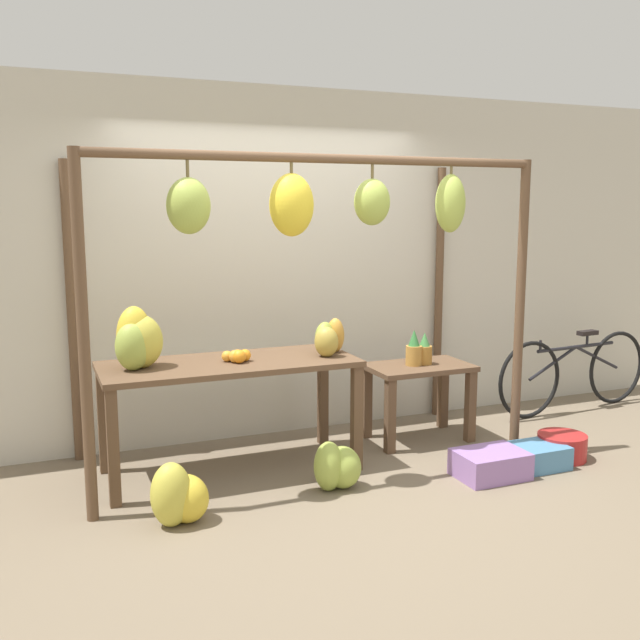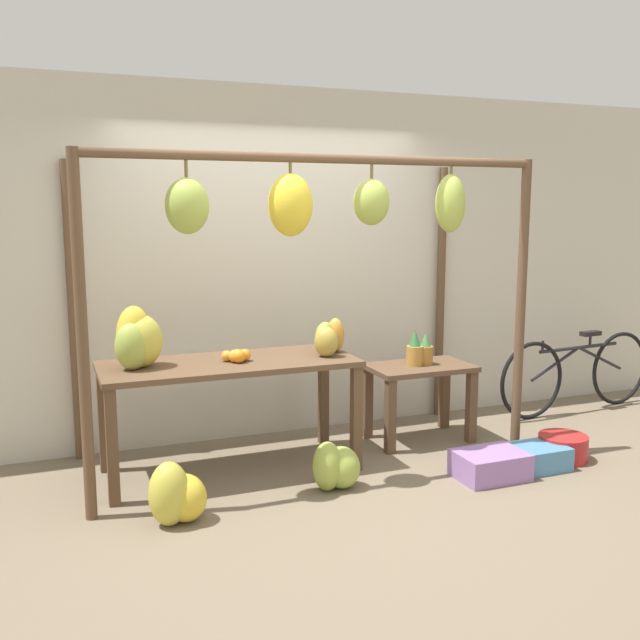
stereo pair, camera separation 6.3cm
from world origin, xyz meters
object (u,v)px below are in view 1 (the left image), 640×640
at_px(pineapple_cluster, 419,351).
at_px(parked_bicycle, 575,372).
at_px(banana_pile_on_table, 137,341).
at_px(papaya_pile, 328,338).
at_px(banana_pile_ground_right, 336,467).
at_px(orange_pile, 238,356).
at_px(fruit_crate_purple, 535,456).
at_px(banana_pile_ground_left, 179,496).
at_px(fruit_crate_white, 490,464).
at_px(blue_bucket, 562,446).

xyz_separation_m(pineapple_cluster, parked_bicycle, (1.75, 0.18, -0.37)).
xyz_separation_m(banana_pile_on_table, papaya_pile, (1.35, -0.05, -0.07)).
relative_size(banana_pile_on_table, papaya_pile, 1.20).
xyz_separation_m(banana_pile_on_table, banana_pile_ground_right, (1.18, -0.60, -0.83)).
relative_size(banana_pile_ground_right, papaya_pile, 1.19).
distance_m(orange_pile, banana_pile_ground_right, 1.01).
xyz_separation_m(pineapple_cluster, banana_pile_ground_right, (-1.02, -0.70, -0.58)).
relative_size(pineapple_cluster, parked_bicycle, 0.16).
relative_size(banana_pile_ground_right, fruit_crate_purple, 0.96).
relative_size(banana_pile_ground_left, papaya_pile, 1.22).
relative_size(banana_pile_ground_left, fruit_crate_white, 0.89).
height_order(fruit_crate_white, fruit_crate_purple, fruit_crate_white).
bearing_deg(orange_pile, papaya_pile, 1.17).
height_order(banana_pile_on_table, banana_pile_ground_left, banana_pile_on_table).
bearing_deg(banana_pile_on_table, papaya_pile, -2.26).
xyz_separation_m(pineapple_cluster, fruit_crate_purple, (0.47, -0.88, -0.65)).
xyz_separation_m(banana_pile_ground_right, parked_bicycle, (2.77, 0.87, 0.21)).
xyz_separation_m(pineapple_cluster, banana_pile_ground_left, (-2.09, -0.83, -0.56)).
height_order(orange_pile, pineapple_cluster, pineapple_cluster).
distance_m(banana_pile_ground_right, papaya_pile, 0.96).
bearing_deg(banana_pile_on_table, orange_pile, -5.78).
relative_size(fruit_crate_white, parked_bicycle, 0.27).
bearing_deg(pineapple_cluster, banana_pile_ground_right, -145.64).
distance_m(banana_pile_on_table, parked_bicycle, 4.01).
bearing_deg(banana_pile_ground_right, parked_bicycle, 17.47).
xyz_separation_m(orange_pile, banana_pile_ground_right, (0.51, -0.54, -0.69)).
relative_size(pineapple_cluster, papaya_pile, 0.82).
height_order(parked_bicycle, papaya_pile, papaya_pile).
height_order(pineapple_cluster, parked_bicycle, pineapple_cluster).
height_order(papaya_pile, fruit_crate_purple, papaya_pile).
height_order(blue_bucket, fruit_crate_purple, blue_bucket).
distance_m(fruit_crate_white, papaya_pile, 1.44).
bearing_deg(papaya_pile, orange_pile, -178.83).
relative_size(orange_pile, parked_bicycle, 0.11).
bearing_deg(fruit_crate_white, banana_pile_ground_left, 177.90).
xyz_separation_m(pineapple_cluster, fruit_crate_white, (0.06, -0.91, -0.64)).
distance_m(orange_pile, fruit_crate_white, 1.91).
bearing_deg(banana_pile_ground_left, fruit_crate_purple, -1.08).
xyz_separation_m(blue_bucket, parked_bicycle, (0.98, 0.98, 0.27)).
xyz_separation_m(banana_pile_on_table, parked_bicycle, (3.95, 0.27, -0.62)).
bearing_deg(fruit_crate_purple, banana_pile_ground_right, 173.00).
relative_size(banana_pile_ground_left, blue_bucket, 1.18).
xyz_separation_m(orange_pile, blue_bucket, (2.31, -0.64, -0.75)).
relative_size(orange_pile, banana_pile_ground_left, 0.47).
relative_size(pineapple_cluster, blue_bucket, 0.80).
bearing_deg(banana_pile_ground_right, blue_bucket, -3.43).
height_order(banana_pile_ground_right, fruit_crate_purple, banana_pile_ground_right).
distance_m(banana_pile_ground_left, blue_bucket, 2.87).
xyz_separation_m(orange_pile, banana_pile_ground_left, (-0.56, -0.67, -0.67)).
bearing_deg(orange_pile, pineapple_cluster, 5.97).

